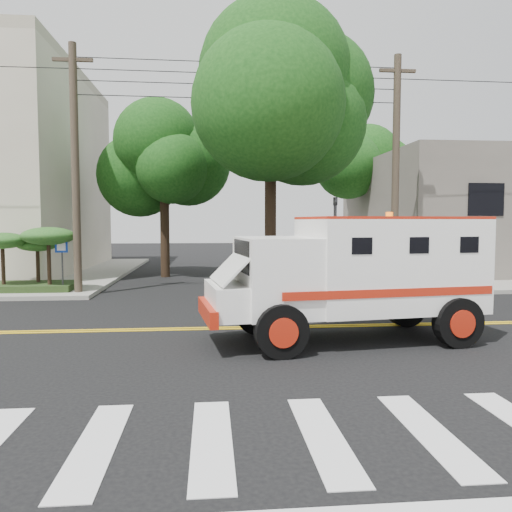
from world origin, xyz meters
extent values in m
plane|color=black|center=(0.00, 0.00, 0.00)|extent=(100.00, 100.00, 0.00)
cube|color=gray|center=(13.50, 13.50, 0.07)|extent=(17.00, 17.00, 0.15)
cube|color=#635C54|center=(15.00, 14.00, 3.15)|extent=(14.00, 12.00, 6.00)
cylinder|color=#382D23|center=(-5.60, 6.00, 4.50)|extent=(0.28, 0.28, 9.00)
cylinder|color=#382D23|center=(6.30, 6.20, 4.50)|extent=(0.28, 0.28, 9.00)
cylinder|color=black|center=(1.50, 6.50, 3.50)|extent=(0.44, 0.44, 7.00)
sphere|color=#113C10|center=(1.50, 6.50, 7.00)|extent=(5.32, 5.32, 5.32)
sphere|color=#113C10|center=(2.64, 5.74, 7.57)|extent=(4.56, 4.56, 4.56)
cylinder|color=black|center=(-3.00, 12.00, 2.80)|extent=(0.44, 0.44, 5.60)
sphere|color=#113C10|center=(-3.00, 12.00, 5.60)|extent=(3.92, 3.92, 3.92)
sphere|color=#113C10|center=(-2.16, 11.44, 6.02)|extent=(3.36, 3.36, 3.36)
cylinder|color=black|center=(8.50, 16.00, 2.97)|extent=(0.44, 0.44, 5.95)
sphere|color=#113C10|center=(8.50, 16.00, 5.95)|extent=(4.20, 4.20, 4.20)
sphere|color=#113C10|center=(9.40, 15.40, 6.40)|extent=(3.60, 3.60, 3.60)
cylinder|color=#3F3F42|center=(3.80, 5.60, 1.80)|extent=(0.12, 0.12, 3.60)
imported|color=#3F3F42|center=(3.80, 5.60, 3.15)|extent=(0.15, 0.18, 0.90)
cylinder|color=#3F3F42|center=(-6.20, 6.20, 1.00)|extent=(0.06, 0.06, 2.00)
cube|color=#0C33A5|center=(-6.20, 6.14, 1.80)|extent=(0.45, 0.03, 0.45)
cube|color=#1E3314|center=(-7.50, 6.80, 0.27)|extent=(3.20, 2.00, 0.24)
cylinder|color=black|center=(-8.40, 6.50, 1.15)|extent=(0.14, 0.14, 1.52)
ellipsoid|color=#154819|center=(-8.40, 6.50, 2.00)|extent=(1.73, 1.73, 0.60)
cylinder|color=black|center=(-7.40, 7.20, 1.07)|extent=(0.14, 0.14, 1.36)
ellipsoid|color=#154819|center=(-7.40, 7.20, 1.83)|extent=(1.55, 1.55, 0.54)
cylinder|color=black|center=(-6.70, 6.30, 1.23)|extent=(0.14, 0.14, 1.68)
ellipsoid|color=#154819|center=(-6.70, 6.30, 2.17)|extent=(1.91, 1.91, 0.66)
cube|color=white|center=(3.28, -1.41, 1.72)|extent=(4.10, 2.74, 2.07)
cube|color=white|center=(0.64, -1.75, 1.53)|extent=(1.84, 2.35, 1.67)
cube|color=black|center=(-0.12, -1.85, 1.97)|extent=(0.27, 1.67, 0.69)
cube|color=white|center=(-0.38, -1.89, 1.03)|extent=(1.13, 2.07, 0.69)
cube|color=#B5200D|center=(-0.87, -1.95, 0.79)|extent=(0.45, 2.12, 0.34)
cube|color=#B5200D|center=(3.28, -1.41, 2.79)|extent=(4.10, 2.74, 0.06)
cylinder|color=black|center=(0.59, -2.87, 0.54)|extent=(1.12, 0.45, 1.08)
cylinder|color=black|center=(0.31, -0.69, 0.54)|extent=(1.12, 0.45, 1.08)
cylinder|color=black|center=(4.50, -2.37, 0.54)|extent=(1.12, 0.45, 1.08)
cylinder|color=black|center=(4.21, -0.18, 0.54)|extent=(1.12, 0.45, 1.08)
imported|color=gray|center=(5.50, 5.50, 0.98)|extent=(0.69, 0.53, 1.66)
imported|color=gray|center=(6.56, 7.02, 1.08)|extent=(0.93, 0.74, 1.85)
camera|label=1|loc=(-0.80, -12.52, 2.72)|focal=35.00mm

